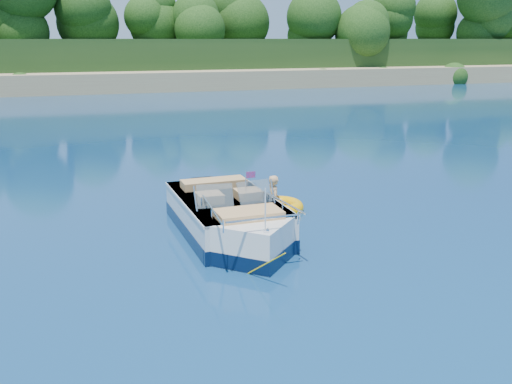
% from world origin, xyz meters
% --- Properties ---
extents(ground, '(160.00, 160.00, 0.00)m').
position_xyz_m(ground, '(0.00, 0.00, 0.00)').
color(ground, '#0B234F').
rests_on(ground, ground).
extents(shoreline, '(170.00, 59.00, 6.00)m').
position_xyz_m(shoreline, '(0.00, 63.77, 0.98)').
color(shoreline, '#977C58').
rests_on(shoreline, ground).
extents(treeline, '(150.00, 7.12, 8.19)m').
position_xyz_m(treeline, '(0.04, 41.01, 5.55)').
color(treeline, black).
rests_on(treeline, ground).
extents(motorboat, '(1.99, 5.32, 1.77)m').
position_xyz_m(motorboat, '(-1.50, 0.65, 0.34)').
color(motorboat, silver).
rests_on(motorboat, ground).
extents(tow_tube, '(1.55, 1.55, 0.32)m').
position_xyz_m(tow_tube, '(0.13, 2.14, 0.08)').
color(tow_tube, '#FFAD04').
rests_on(tow_tube, ground).
extents(boy, '(0.36, 0.73, 1.41)m').
position_xyz_m(boy, '(0.00, 2.17, 0.00)').
color(boy, tan).
rests_on(boy, ground).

